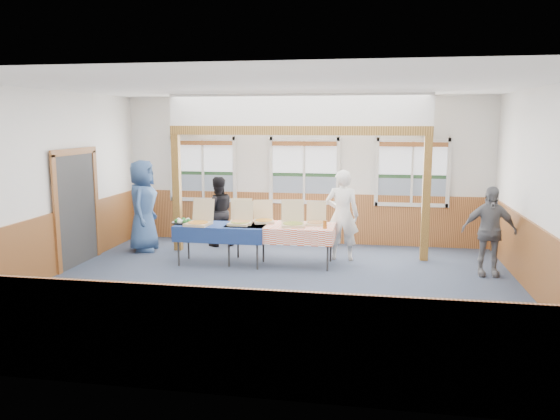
% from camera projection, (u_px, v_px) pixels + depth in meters
% --- Properties ---
extents(floor, '(8.00, 8.00, 0.00)m').
position_uv_depth(floor, '(276.00, 289.00, 8.80)').
color(floor, '#2C3548').
rests_on(floor, ground).
extents(ceiling, '(8.00, 8.00, 0.00)m').
position_uv_depth(ceiling, '(276.00, 86.00, 8.28)').
color(ceiling, white).
rests_on(ceiling, wall_back).
extents(wall_back, '(8.00, 0.00, 8.00)m').
position_uv_depth(wall_back, '(305.00, 171.00, 11.94)').
color(wall_back, silver).
rests_on(wall_back, floor).
extents(wall_front, '(8.00, 0.00, 8.00)m').
position_uv_depth(wall_front, '(211.00, 236.00, 5.14)').
color(wall_front, silver).
rests_on(wall_front, floor).
extents(wall_left, '(0.00, 8.00, 8.00)m').
position_uv_depth(wall_left, '(44.00, 185.00, 9.21)').
color(wall_left, silver).
rests_on(wall_left, floor).
extents(wall_right, '(0.00, 8.00, 8.00)m').
position_uv_depth(wall_right, '(549.00, 196.00, 7.87)').
color(wall_right, silver).
rests_on(wall_right, floor).
extents(wainscot_back, '(7.98, 0.05, 1.10)m').
position_uv_depth(wainscot_back, '(304.00, 218.00, 12.09)').
color(wainscot_back, brown).
rests_on(wainscot_back, floor).
extents(wainscot_front, '(7.98, 0.05, 1.10)m').
position_uv_depth(wainscot_front, '(214.00, 341.00, 5.33)').
color(wainscot_front, brown).
rests_on(wainscot_front, floor).
extents(wainscot_left, '(0.05, 6.98, 1.10)m').
position_uv_depth(wainscot_left, '(49.00, 246.00, 9.38)').
color(wainscot_left, brown).
rests_on(wainscot_left, floor).
extents(wainscot_right, '(0.05, 6.98, 1.10)m').
position_uv_depth(wainscot_right, '(541.00, 267.00, 8.04)').
color(wainscot_right, brown).
rests_on(wainscot_right, floor).
extents(cased_opening, '(0.06, 1.30, 2.10)m').
position_uv_depth(cased_opening, '(76.00, 209.00, 10.17)').
color(cased_opening, '#2E2E2E').
rests_on(cased_opening, wall_left).
extents(window_left, '(1.56, 0.10, 1.46)m').
position_uv_depth(window_left, '(203.00, 166.00, 12.28)').
color(window_left, silver).
rests_on(window_left, wall_back).
extents(window_mid, '(1.56, 0.10, 1.46)m').
position_uv_depth(window_mid, '(304.00, 167.00, 11.89)').
color(window_mid, silver).
rests_on(window_mid, wall_back).
extents(window_right, '(1.56, 0.10, 1.46)m').
position_uv_depth(window_right, '(412.00, 169.00, 11.50)').
color(window_right, silver).
rests_on(window_right, wall_back).
extents(post_left, '(0.15, 0.15, 2.40)m').
position_uv_depth(post_left, '(177.00, 193.00, 11.26)').
color(post_left, '#593A13').
rests_on(post_left, floor).
extents(post_right, '(0.15, 0.15, 2.40)m').
position_uv_depth(post_right, '(426.00, 199.00, 10.42)').
color(post_right, '#593A13').
rests_on(post_right, floor).
extents(cross_beam, '(5.15, 0.18, 0.18)m').
position_uv_depth(cross_beam, '(297.00, 130.00, 10.63)').
color(cross_beam, '#593A13').
rests_on(cross_beam, post_left).
extents(table_left, '(1.76, 0.94, 0.76)m').
position_uv_depth(table_left, '(221.00, 228.00, 10.22)').
color(table_left, '#2E2E2E').
rests_on(table_left, floor).
extents(table_right, '(2.17, 1.41, 0.76)m').
position_uv_depth(table_right, '(281.00, 227.00, 10.20)').
color(table_right, '#2E2E2E').
rests_on(table_right, floor).
extents(pizza_box_a, '(0.48, 0.56, 0.46)m').
position_uv_depth(pizza_box_a, '(199.00, 221.00, 10.16)').
color(pizza_box_a, tan).
rests_on(pizza_box_a, table_left).
extents(pizza_box_b, '(0.49, 0.56, 0.45)m').
position_uv_depth(pizza_box_b, '(241.00, 220.00, 10.30)').
color(pizza_box_b, tan).
rests_on(pizza_box_b, table_left).
extents(pizza_box_c, '(0.42, 0.50, 0.42)m').
position_uv_depth(pizza_box_c, '(241.00, 221.00, 10.21)').
color(pizza_box_c, tan).
rests_on(pizza_box_c, table_right).
extents(pizza_box_d, '(0.48, 0.54, 0.41)m').
position_uv_depth(pizza_box_d, '(264.00, 219.00, 10.43)').
color(pizza_box_d, tan).
rests_on(pizza_box_d, table_right).
extents(pizza_box_e, '(0.50, 0.58, 0.46)m').
position_uv_depth(pizza_box_e, '(293.00, 222.00, 10.07)').
color(pizza_box_e, tan).
rests_on(pizza_box_e, table_right).
extents(pizza_box_f, '(0.40, 0.48, 0.41)m').
position_uv_depth(pizza_box_f, '(316.00, 221.00, 10.21)').
color(pizza_box_f, tan).
rests_on(pizza_box_f, table_right).
extents(veggie_tray, '(0.41, 0.41, 0.09)m').
position_uv_depth(veggie_tray, '(183.00, 222.00, 10.33)').
color(veggie_tray, black).
rests_on(veggie_tray, table_left).
extents(drink_glass, '(0.07, 0.07, 0.15)m').
position_uv_depth(drink_glass, '(325.00, 225.00, 9.80)').
color(drink_glass, '#975219').
rests_on(drink_glass, table_right).
extents(woman_white, '(0.65, 0.43, 1.76)m').
position_uv_depth(woman_white, '(342.00, 215.00, 10.50)').
color(woman_white, white).
rests_on(woman_white, floor).
extents(woman_black, '(0.91, 0.84, 1.50)m').
position_uv_depth(woman_black, '(218.00, 211.00, 11.73)').
color(woman_black, black).
rests_on(woman_black, floor).
extents(man_blue, '(0.72, 1.00, 1.89)m').
position_uv_depth(man_blue, '(143.00, 206.00, 11.25)').
color(man_blue, '#32507E').
rests_on(man_blue, floor).
extents(person_grey, '(0.93, 0.40, 1.57)m').
position_uv_depth(person_grey, '(489.00, 231.00, 9.45)').
color(person_grey, slate).
rests_on(person_grey, floor).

